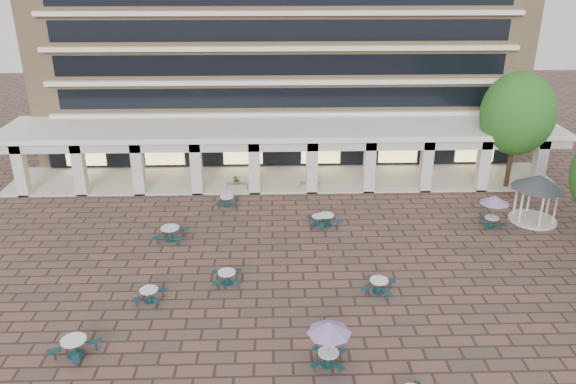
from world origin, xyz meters
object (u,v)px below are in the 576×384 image
picnic_table_0 (74,346)px  gazebo (538,187)px  planter_left (237,184)px  planter_right (310,184)px

picnic_table_0 → gazebo: size_ratio=0.67×
gazebo → planter_left: size_ratio=2.29×
gazebo → picnic_table_0: bearing=-153.6°
picnic_table_0 → planter_left: (6.05, 18.79, -0.03)m
planter_left → planter_right: bearing=0.0°
planter_right → picnic_table_0: bearing=-121.5°
planter_left → gazebo: bearing=-16.5°
picnic_table_0 → planter_left: planter_left is taller
gazebo → planter_right: size_ratio=2.29×
picnic_table_0 → planter_right: (11.53, 18.79, -0.08)m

